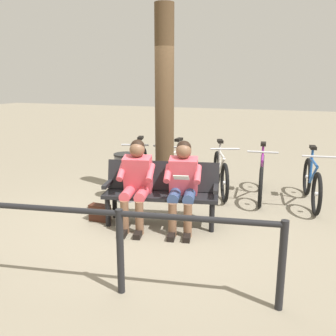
# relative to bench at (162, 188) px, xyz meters

# --- Properties ---
(ground_plane) EXTENTS (40.00, 40.00, 0.00)m
(ground_plane) POSITION_rel_bench_xyz_m (0.18, 0.08, -0.51)
(ground_plane) COLOR gray
(bench) EXTENTS (1.66, 0.79, 0.87)m
(bench) POSITION_rel_bench_xyz_m (0.00, 0.00, 0.00)
(bench) COLOR black
(bench) RESTS_ON ground
(person_reading) EXTENTS (0.54, 0.82, 1.20)m
(person_reading) POSITION_rel_bench_xyz_m (-0.34, 0.10, 0.16)
(person_reading) COLOR #D84C59
(person_reading) RESTS_ON ground
(person_companion) EXTENTS (0.54, 0.82, 1.20)m
(person_companion) POSITION_rel_bench_xyz_m (0.28, 0.23, 0.16)
(person_companion) COLOR #D84C59
(person_companion) RESTS_ON ground
(handbag) EXTENTS (0.31, 0.15, 0.24)m
(handbag) POSITION_rel_bench_xyz_m (0.86, 0.26, -0.39)
(handbag) COLOR #3F1E14
(handbag) RESTS_ON ground
(tree_trunk) EXTENTS (0.31, 0.31, 3.14)m
(tree_trunk) POSITION_rel_bench_xyz_m (0.33, -1.02, 1.06)
(tree_trunk) COLOR #4C3823
(tree_trunk) RESTS_ON ground
(litter_bin) EXTENTS (0.38, 0.38, 0.80)m
(litter_bin) POSITION_rel_bench_xyz_m (0.92, -0.73, -0.10)
(litter_bin) COLOR slate
(litter_bin) RESTS_ON ground
(bicycle_purple) EXTENTS (0.48, 1.67, 0.94)m
(bicycle_purple) POSITION_rel_bench_xyz_m (-2.02, -1.56, -0.15)
(bicycle_purple) COLOR black
(bicycle_purple) RESTS_ON ground
(bicycle_green) EXTENTS (0.48, 1.68, 0.94)m
(bicycle_green) POSITION_rel_bench_xyz_m (-1.21, -1.63, -0.15)
(bicycle_green) COLOR black
(bicycle_green) RESTS_ON ground
(bicycle_blue) EXTENTS (0.68, 1.60, 0.94)m
(bicycle_blue) POSITION_rel_bench_xyz_m (-0.49, -1.67, -0.15)
(bicycle_blue) COLOR black
(bicycle_blue) RESTS_ON ground
(bicycle_orange) EXTENTS (0.48, 1.68, 0.94)m
(bicycle_orange) POSITION_rel_bench_xyz_m (0.34, -1.57, -0.15)
(bicycle_orange) COLOR black
(bicycle_orange) RESTS_ON ground
(bicycle_silver) EXTENTS (0.58, 1.64, 0.94)m
(bicycle_silver) POSITION_rel_bench_xyz_m (1.03, -1.52, -0.15)
(bicycle_silver) COLOR black
(bicycle_silver) RESTS_ON ground
(railing_fence) EXTENTS (2.98, 0.54, 0.85)m
(railing_fence) POSITION_rel_bench_xyz_m (-0.28, 1.83, 0.08)
(railing_fence) COLOR black
(railing_fence) RESTS_ON ground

